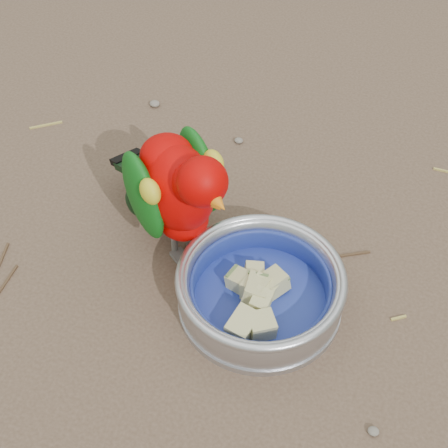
% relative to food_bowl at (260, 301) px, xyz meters
% --- Properties ---
extents(ground, '(60.00, 60.00, 0.00)m').
position_rel_food_bowl_xyz_m(ground, '(0.00, 0.05, -0.01)').
color(ground, brown).
extents(food_bowl, '(0.21, 0.21, 0.02)m').
position_rel_food_bowl_xyz_m(food_bowl, '(0.00, 0.00, 0.00)').
color(food_bowl, '#B2B2BA').
rests_on(food_bowl, ground).
extents(bowl_wall, '(0.21, 0.21, 0.04)m').
position_rel_food_bowl_xyz_m(bowl_wall, '(0.00, 0.00, 0.03)').
color(bowl_wall, '#B2B2BA').
rests_on(bowl_wall, food_bowl).
extents(fruit_wedges, '(0.13, 0.13, 0.03)m').
position_rel_food_bowl_xyz_m(fruit_wedges, '(-0.00, -0.00, 0.02)').
color(fruit_wedges, '#C1BC7C').
rests_on(fruit_wedges, food_bowl).
extents(lory_parrot, '(0.26, 0.24, 0.20)m').
position_rel_food_bowl_xyz_m(lory_parrot, '(-0.13, 0.06, 0.09)').
color(lory_parrot, '#B00100').
rests_on(lory_parrot, ground).
extents(ground_debris, '(0.90, 0.80, 0.01)m').
position_rel_food_bowl_xyz_m(ground_debris, '(-0.03, 0.07, -0.01)').
color(ground_debris, '#AC9A48').
rests_on(ground_debris, ground).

